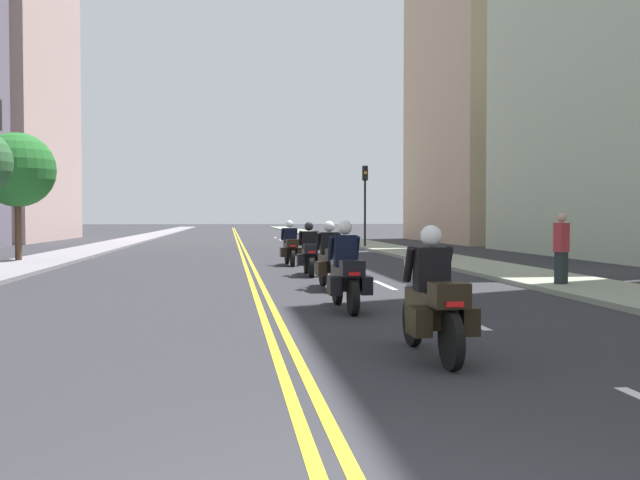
{
  "coord_description": "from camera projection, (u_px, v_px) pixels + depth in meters",
  "views": [
    {
      "loc": [
        -0.69,
        -3.36,
        1.7
      ],
      "look_at": [
        1.39,
        12.84,
        1.18
      ],
      "focal_mm": 39.79,
      "sensor_mm": 36.0,
      "label": 1
    }
  ],
  "objects": [
    {
      "name": "motorcycle_3",
      "position": [
        309.0,
        254.0,
        20.63
      ],
      "size": [
        0.77,
        2.19,
        1.57
      ],
      "rotation": [
        0.0,
        0.0,
        -0.02
      ],
      "color": "black",
      "rests_on": "ground"
    },
    {
      "name": "motorcycle_0",
      "position": [
        433.0,
        303.0,
        8.46
      ],
      "size": [
        0.77,
        2.2,
        1.6
      ],
      "rotation": [
        0.0,
        0.0,
        0.02
      ],
      "color": "black",
      "rests_on": "ground"
    },
    {
      "name": "centreline_yellow_outer",
      "position": [
        240.0,
        241.0,
        51.07
      ],
      "size": [
        0.12,
        132.0,
        0.01
      ],
      "primitive_type": "cube",
      "color": "yellow",
      "rests_on": "ground"
    },
    {
      "name": "ground_plane",
      "position": [
        239.0,
        241.0,
        51.06
      ],
      "size": [
        264.0,
        264.0,
        0.0
      ],
      "primitive_type": "plane",
      "color": "#2B2B30"
    },
    {
      "name": "building_right_2",
      "position": [
        490.0,
        80.0,
        49.39
      ],
      "size": [
        8.46,
        15.92,
        22.51
      ],
      "color": "tan",
      "rests_on": "ground"
    },
    {
      "name": "motorcycle_4",
      "position": [
        290.0,
        247.0,
        25.01
      ],
      "size": [
        0.78,
        2.09,
        1.59
      ],
      "rotation": [
        0.0,
        0.0,
        0.05
      ],
      "color": "black",
      "rests_on": "ground"
    },
    {
      "name": "motorcycle_2",
      "position": [
        330.0,
        261.0,
        16.71
      ],
      "size": [
        0.78,
        2.2,
        1.62
      ],
      "rotation": [
        0.0,
        0.0,
        0.06
      ],
      "color": "black",
      "rests_on": "ground"
    },
    {
      "name": "pedestrian_0",
      "position": [
        561.0,
        250.0,
        16.79
      ],
      "size": [
        0.42,
        0.38,
        1.8
      ],
      "rotation": [
        0.0,
        0.0,
        3.71
      ],
      "color": "#212A2C",
      "rests_on": "ground"
    },
    {
      "name": "street_tree_1",
      "position": [
        17.0,
        170.0,
        26.1
      ],
      "size": [
        2.75,
        2.75,
        4.83
      ],
      "color": "#503625",
      "rests_on": "ground"
    },
    {
      "name": "motorcycle_1",
      "position": [
        346.0,
        274.0,
        12.9
      ],
      "size": [
        0.77,
        2.26,
        1.64
      ],
      "rotation": [
        0.0,
        0.0,
        0.02
      ],
      "color": "black",
      "rests_on": "ground"
    },
    {
      "name": "lane_dashes_white",
      "position": [
        313.0,
        254.0,
        32.63
      ],
      "size": [
        0.14,
        56.4,
        0.01
      ],
      "color": "silver",
      "rests_on": "ground"
    },
    {
      "name": "building_right_1",
      "position": [
        617.0,
        7.0,
        31.13
      ],
      "size": [
        6.16,
        15.43,
        21.95
      ],
      "color": "#AFC2A2",
      "rests_on": "ground"
    },
    {
      "name": "sidewalk_left",
      "position": [
        130.0,
        241.0,
        50.08
      ],
      "size": [
        2.64,
        144.0,
        0.12
      ],
      "primitive_type": "cube",
      "color": "gray",
      "rests_on": "ground"
    },
    {
      "name": "traffic_light_far",
      "position": [
        365.0,
        191.0,
        38.9
      ],
      "size": [
        0.28,
        0.38,
        4.53
      ],
      "color": "black",
      "rests_on": "ground"
    },
    {
      "name": "centreline_yellow_inner",
      "position": [
        237.0,
        241.0,
        51.04
      ],
      "size": [
        0.12,
        132.0,
        0.01
      ],
      "primitive_type": "cube",
      "color": "yellow",
      "rests_on": "ground"
    },
    {
      "name": "sidewalk_right",
      "position": [
        343.0,
        240.0,
        52.03
      ],
      "size": [
        2.64,
        144.0,
        0.12
      ],
      "primitive_type": "cube",
      "color": "gray",
      "rests_on": "ground"
    }
  ]
}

